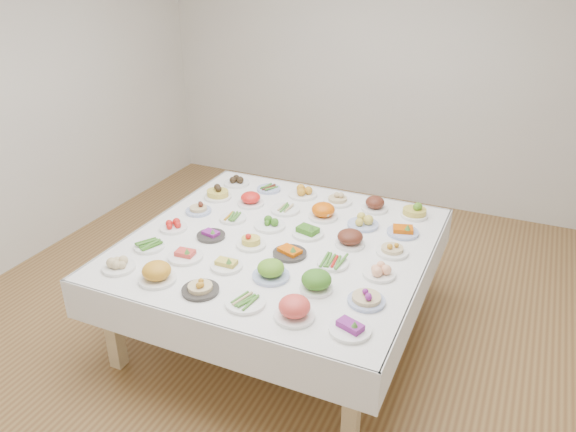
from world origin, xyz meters
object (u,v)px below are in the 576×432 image
at_px(display_table, 279,250).
at_px(dish_0, 118,264).
at_px(dish_35, 415,209).
at_px(dish_18, 198,207).

relative_size(display_table, dish_0, 9.88).
xyz_separation_m(display_table, dish_35, (0.78, 0.78, 0.13)).
relative_size(dish_0, dish_35, 1.01).
relative_size(dish_18, dish_35, 0.95).
distance_m(display_table, dish_0, 1.10).
relative_size(dish_0, dish_18, 1.06).
bearing_deg(dish_0, dish_35, 44.75).
height_order(dish_18, dish_35, dish_35).
bearing_deg(dish_35, dish_0, -135.25).
bearing_deg(dish_35, display_table, -134.99).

